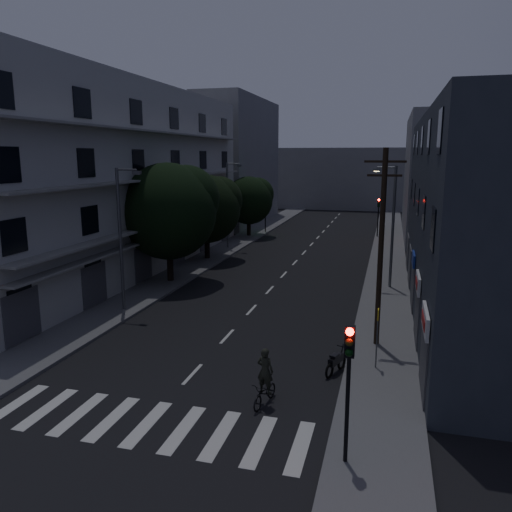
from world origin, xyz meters
The scene contains 23 objects.
ground centered at (0.00, 25.00, 0.00)m, with size 160.00×160.00×0.00m, color black.
sidewalk_left centered at (-7.50, 25.00, 0.07)m, with size 3.00×90.00×0.15m, color #565659.
sidewalk_right centered at (7.50, 25.00, 0.07)m, with size 3.00×90.00×0.15m, color #565659.
crosswalk centered at (0.00, -2.00, 0.00)m, with size 10.90×3.00×0.01m.
lane_markings centered at (0.00, 31.25, 0.01)m, with size 0.15×60.50×0.01m.
building_left centered at (-11.98, 18.00, 6.99)m, with size 7.00×36.00×14.00m.
building_right centered at (11.99, 14.00, 5.50)m, with size 6.19×28.00×11.00m.
building_far_left centered at (-12.00, 48.00, 8.00)m, with size 6.00×20.00×16.00m, color slate.
building_far_right centered at (12.00, 42.00, 6.50)m, with size 6.00×20.00×13.00m, color slate.
building_far_end centered at (0.00, 70.00, 5.00)m, with size 24.00×8.00×10.00m, color slate.
tree_near centered at (-7.18, 15.76, 5.29)m, with size 6.65×6.65×8.21m.
tree_mid centered at (-7.46, 23.81, 4.58)m, with size 5.76×5.76×7.09m.
tree_far centered at (-7.40, 36.61, 4.18)m, with size 5.21×5.21×6.44m.
traffic_signal_near centered at (6.61, -2.61, 3.10)m, with size 0.28×0.37×4.10m.
traffic_signal_far_right centered at (6.26, 39.40, 3.10)m, with size 0.28×0.37×4.10m.
traffic_signal_far_left centered at (-6.37, 39.67, 3.10)m, with size 0.28×0.37×4.10m.
street_lamp_left_near centered at (-6.90, 8.85, 4.60)m, with size 1.51×0.25×8.00m.
street_lamp_right centered at (7.60, 17.90, 4.60)m, with size 1.51×0.25×8.00m.
street_lamp_left_far centered at (-7.29, 29.07, 4.60)m, with size 1.51×0.25×8.00m.
utility_pole centered at (7.18, 7.08, 4.87)m, with size 1.80×0.24×9.00m.
bus_stop_sign centered at (7.24, 4.32, 1.89)m, with size 0.06×0.35×2.52m.
motorcycle centered at (5.65, 3.69, 0.44)m, with size 0.80×1.65×1.11m.
cyclist centered at (3.49, 0.32, 0.72)m, with size 0.94×1.78×2.15m.
Camera 1 is at (7.50, -15.75, 8.82)m, focal length 35.00 mm.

